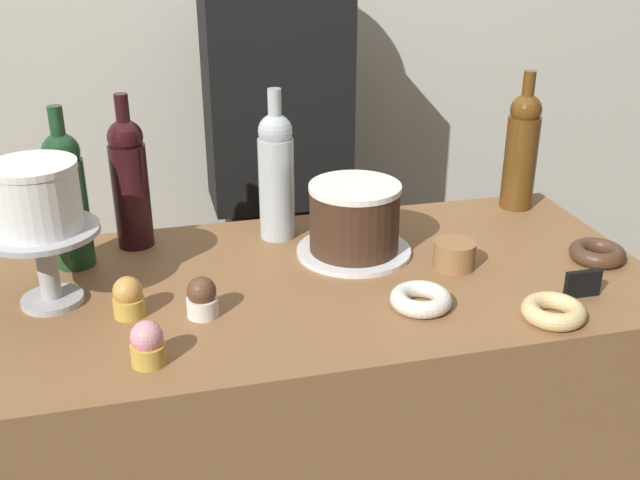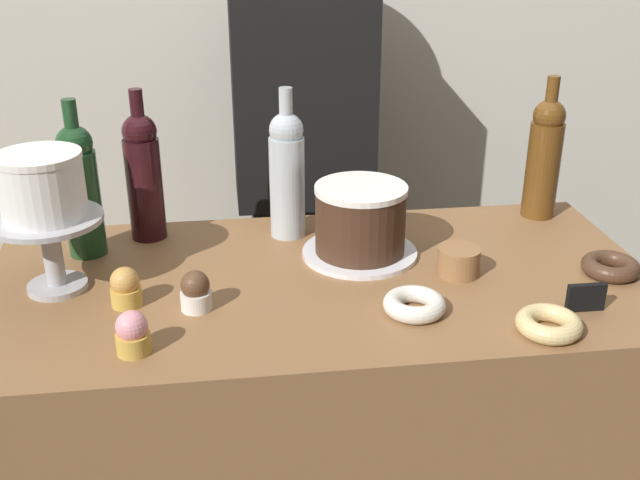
# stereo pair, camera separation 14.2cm
# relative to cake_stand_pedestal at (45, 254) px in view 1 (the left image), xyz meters

# --- Properties ---
(back_wall) EXTENTS (6.00, 0.05, 2.60)m
(back_wall) POSITION_rel_cake_stand_pedestal_xyz_m (0.50, 0.88, 0.28)
(back_wall) COLOR beige
(back_wall) RESTS_ON ground_plane
(display_counter) EXTENTS (1.31, 0.64, 0.92)m
(display_counter) POSITION_rel_cake_stand_pedestal_xyz_m (0.50, -0.02, -0.56)
(display_counter) COLOR brown
(display_counter) RESTS_ON ground_plane
(cake_stand_pedestal) EXTENTS (0.20, 0.20, 0.15)m
(cake_stand_pedestal) POSITION_rel_cake_stand_pedestal_xyz_m (0.00, 0.00, 0.00)
(cake_stand_pedestal) COLOR #B2B2B7
(cake_stand_pedestal) RESTS_ON display_counter
(white_layer_cake) EXTENTS (0.15, 0.15, 0.12)m
(white_layer_cake) POSITION_rel_cake_stand_pedestal_xyz_m (0.00, -0.00, 0.11)
(white_layer_cake) COLOR white
(white_layer_cake) RESTS_ON cake_stand_pedestal
(silver_serving_platter) EXTENTS (0.24, 0.24, 0.01)m
(silver_serving_platter) POSITION_rel_cake_stand_pedestal_xyz_m (0.59, 0.07, -0.09)
(silver_serving_platter) COLOR white
(silver_serving_platter) RESTS_ON display_counter
(chocolate_round_cake) EXTENTS (0.19, 0.19, 0.14)m
(chocolate_round_cake) POSITION_rel_cake_stand_pedestal_xyz_m (0.59, 0.07, -0.02)
(chocolate_round_cake) COLOR #3D2619
(chocolate_round_cake) RESTS_ON silver_serving_platter
(wine_bottle_amber) EXTENTS (0.08, 0.08, 0.33)m
(wine_bottle_amber) POSITION_rel_cake_stand_pedestal_xyz_m (1.05, 0.23, 0.05)
(wine_bottle_amber) COLOR #5B3814
(wine_bottle_amber) RESTS_ON display_counter
(wine_bottle_green) EXTENTS (0.08, 0.08, 0.33)m
(wine_bottle_green) POSITION_rel_cake_stand_pedestal_xyz_m (0.04, 0.16, 0.05)
(wine_bottle_green) COLOR #193D1E
(wine_bottle_green) RESTS_ON display_counter
(wine_bottle_clear) EXTENTS (0.08, 0.08, 0.33)m
(wine_bottle_clear) POSITION_rel_cake_stand_pedestal_xyz_m (0.46, 0.20, 0.05)
(wine_bottle_clear) COLOR #B2BCC1
(wine_bottle_clear) RESTS_ON display_counter
(wine_bottle_dark_red) EXTENTS (0.08, 0.08, 0.33)m
(wine_bottle_dark_red) POSITION_rel_cake_stand_pedestal_xyz_m (0.15, 0.23, 0.05)
(wine_bottle_dark_red) COLOR black
(wine_bottle_dark_red) RESTS_ON display_counter
(cupcake_chocolate) EXTENTS (0.06, 0.06, 0.07)m
(cupcake_chocolate) POSITION_rel_cake_stand_pedestal_xyz_m (0.26, -0.11, -0.06)
(cupcake_chocolate) COLOR white
(cupcake_chocolate) RESTS_ON display_counter
(cupcake_caramel) EXTENTS (0.06, 0.06, 0.07)m
(cupcake_caramel) POSITION_rel_cake_stand_pedestal_xyz_m (0.14, -0.08, -0.06)
(cupcake_caramel) COLOR gold
(cupcake_caramel) RESTS_ON display_counter
(cupcake_strawberry) EXTENTS (0.06, 0.06, 0.07)m
(cupcake_strawberry) POSITION_rel_cake_stand_pedestal_xyz_m (0.16, -0.24, -0.06)
(cupcake_strawberry) COLOR gold
(cupcake_strawberry) RESTS_ON display_counter
(donut_sugar) EXTENTS (0.11, 0.11, 0.03)m
(donut_sugar) POSITION_rel_cake_stand_pedestal_xyz_m (0.65, -0.18, -0.08)
(donut_sugar) COLOR silver
(donut_sugar) RESTS_ON display_counter
(donut_glazed) EXTENTS (0.11, 0.11, 0.03)m
(donut_glazed) POSITION_rel_cake_stand_pedestal_xyz_m (0.86, -0.27, -0.08)
(donut_glazed) COLOR #E0C17F
(donut_glazed) RESTS_ON display_counter
(donut_chocolate) EXTENTS (0.11, 0.11, 0.03)m
(donut_chocolate) POSITION_rel_cake_stand_pedestal_xyz_m (1.07, -0.08, -0.08)
(donut_chocolate) COLOR #472D1E
(donut_chocolate) RESTS_ON display_counter
(cookie_stack) EXTENTS (0.08, 0.08, 0.05)m
(cookie_stack) POSITION_rel_cake_stand_pedestal_xyz_m (0.77, -0.04, -0.07)
(cookie_stack) COLOR olive
(cookie_stack) RESTS_ON display_counter
(price_sign_chalkboard) EXTENTS (0.07, 0.01, 0.05)m
(price_sign_chalkboard) POSITION_rel_cake_stand_pedestal_xyz_m (0.95, -0.21, -0.07)
(price_sign_chalkboard) COLOR black
(price_sign_chalkboard) RESTS_ON display_counter
(barista_figure) EXTENTS (0.36, 0.22, 1.60)m
(barista_figure) POSITION_rel_cake_stand_pedestal_xyz_m (0.54, 0.59, -0.18)
(barista_figure) COLOR black
(barista_figure) RESTS_ON ground_plane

